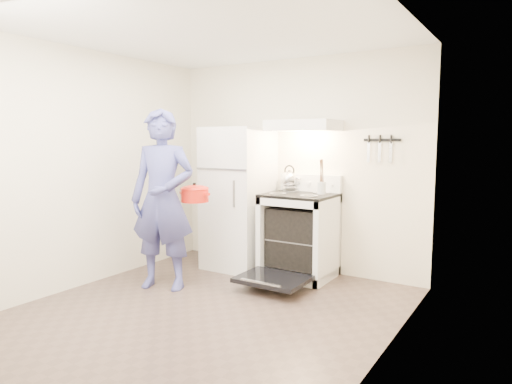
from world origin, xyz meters
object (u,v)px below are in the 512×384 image
Objects in this scene: refrigerator at (239,198)px; dutch_oven at (195,195)px; person at (163,200)px; tea_kettle at (289,178)px; stove_body at (299,237)px.

refrigerator is 4.61× the size of dutch_oven.
person reaches higher than refrigerator.
refrigerator is 5.62× the size of tea_kettle.
person is 0.34m from dutch_oven.
dutch_oven is at bearing -134.98° from stove_body.
stove_body is at bearing -41.69° from tea_kettle.
person is 5.06× the size of dutch_oven.
dutch_oven is (-0.83, -0.83, 0.51)m from stove_body.
tea_kettle is 1.21m from dutch_oven.
tea_kettle is at bearing 39.43° from person.
refrigerator is 1.85× the size of stove_body.
stove_body is 0.72m from tea_kettle.
tea_kettle is (0.56, 0.24, 0.25)m from refrigerator.
stove_body is 3.04× the size of tea_kettle.
person is (-1.03, -1.10, 0.47)m from stove_body.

